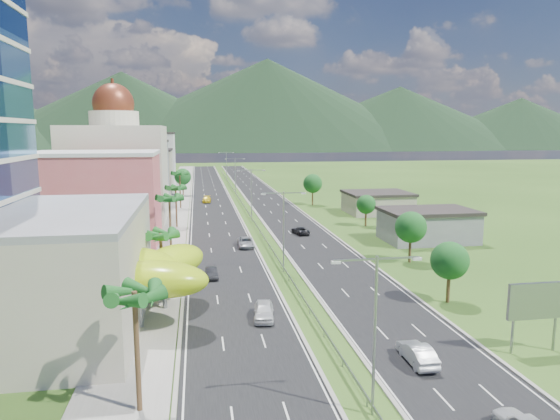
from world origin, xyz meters
TOP-DOWN VIEW (x-y plane):
  - ground at (0.00, 0.00)m, footprint 500.00×500.00m
  - road_left at (-7.50, 90.00)m, footprint 11.00×260.00m
  - road_right at (7.50, 90.00)m, footprint 11.00×260.00m
  - sidewalk_left at (-17.00, 90.00)m, footprint 7.00×260.00m
  - median_guardrail at (0.00, 71.99)m, footprint 0.10×216.06m
  - streetlight_median_a at (0.00, -25.00)m, footprint 6.04×0.25m
  - streetlight_median_b at (0.00, 10.00)m, footprint 6.04×0.25m
  - streetlight_median_c at (0.00, 50.00)m, footprint 6.04×0.25m
  - streetlight_median_d at (0.00, 95.00)m, footprint 6.04×0.25m
  - streetlight_median_e at (0.00, 140.00)m, footprint 6.04×0.25m
  - lime_canopy at (-20.00, -4.00)m, footprint 18.00×15.00m
  - pink_shophouse at (-28.00, 32.00)m, footprint 20.00×15.00m
  - domed_building at (-28.00, 55.00)m, footprint 20.00×20.00m
  - midrise_grey at (-27.00, 80.00)m, footprint 16.00×15.00m
  - midrise_beige at (-27.00, 102.00)m, footprint 16.00×15.00m
  - midrise_white at (-27.00, 125.00)m, footprint 16.00×15.00m
  - billboard at (17.00, -18.00)m, footprint 5.20×0.35m
  - shed_near at (28.00, 25.00)m, footprint 15.00×10.00m
  - shed_far at (30.00, 55.00)m, footprint 14.00×12.00m
  - palm_tree_a at (-15.50, -22.00)m, footprint 3.60×3.60m
  - palm_tree_b at (-15.50, 2.00)m, footprint 3.60×3.60m
  - palm_tree_c at (-15.50, 22.00)m, footprint 3.60×3.60m
  - palm_tree_d at (-15.50, 45.00)m, footprint 3.60×3.60m
  - palm_tree_e at (-15.50, 70.00)m, footprint 3.60×3.60m
  - leafy_tree_lfar at (-15.50, 95.00)m, footprint 4.90×4.90m
  - leafy_tree_ra at (16.00, -5.00)m, footprint 4.20×4.20m
  - leafy_tree_rb at (19.00, 12.00)m, footprint 4.55×4.55m
  - leafy_tree_rc at (22.00, 40.00)m, footprint 3.85×3.85m
  - leafy_tree_rd at (18.00, 70.00)m, footprint 4.90×4.90m
  - mountain_ridge at (60.00, 450.00)m, footprint 860.00×140.00m
  - car_white_near_left at (-4.92, -6.64)m, footprint 2.60×5.14m
  - car_dark_left at (-9.70, 8.72)m, footprint 1.68×4.06m
  - car_silver_mid_left at (-3.64, 25.50)m, footprint 2.66×5.59m
  - car_yellow_far_left at (-8.91, 79.29)m, footprint 2.52×5.52m
  - car_silver_right at (6.24, -18.36)m, footprint 1.80×5.04m
  - car_dark_far_right at (7.36, 34.17)m, footprint 3.01×5.11m
  - motorcycle at (-9.39, 8.18)m, footprint 0.79×2.13m

SIDE VIEW (x-z plane):
  - ground at x=0.00m, z-range 0.00..0.00m
  - mountain_ridge at x=60.00m, z-range -45.00..45.00m
  - road_left at x=-7.50m, z-range 0.00..0.04m
  - road_right at x=7.50m, z-range 0.00..0.04m
  - sidewalk_left at x=-17.00m, z-range 0.00..0.12m
  - median_guardrail at x=0.00m, z-range 0.24..1.00m
  - car_dark_left at x=-9.70m, z-range 0.04..1.35m
  - car_dark_far_right at x=7.36m, z-range 0.04..1.37m
  - motorcycle at x=-9.39m, z-range 0.04..1.37m
  - car_silver_mid_left at x=-3.64m, z-range 0.04..1.58m
  - car_yellow_far_left at x=-8.91m, z-range 0.04..1.61m
  - car_silver_right at x=6.24m, z-range 0.04..1.69m
  - car_white_near_left at x=-4.92m, z-range 0.04..1.72m
  - shed_far at x=30.00m, z-range 0.00..4.40m
  - shed_near at x=28.00m, z-range 0.00..5.00m
  - leafy_tree_rc at x=22.00m, z-range 1.21..7.54m
  - billboard at x=17.00m, z-range 1.32..7.52m
  - leafy_tree_ra at x=16.00m, z-range 1.33..8.23m
  - lime_canopy at x=-20.00m, z-range 1.29..8.69m
  - leafy_tree_rb at x=19.00m, z-range 1.44..8.92m
  - leafy_tree_lfar at x=-15.50m, z-range 1.55..9.60m
  - leafy_tree_rd at x=18.00m, z-range 1.55..9.60m
  - midrise_beige at x=-27.00m, z-range 0.00..13.00m
  - streetlight_median_a at x=0.00m, z-range 1.25..12.25m
  - streetlight_median_b at x=0.00m, z-range 1.25..12.25m
  - streetlight_median_c at x=0.00m, z-range 1.25..12.25m
  - streetlight_median_d at x=0.00m, z-range 1.25..12.25m
  - streetlight_median_e at x=0.00m, z-range 1.25..12.25m
  - palm_tree_b at x=-15.50m, z-range 3.01..11.11m
  - pink_shophouse at x=-28.00m, z-range 0.00..15.00m
  - palm_tree_d at x=-15.50m, z-range 3.24..11.84m
  - midrise_grey at x=-27.00m, z-range 0.00..16.00m
  - palm_tree_a at x=-15.50m, z-range 3.47..12.57m
  - palm_tree_e at x=-15.50m, z-range 3.61..13.01m
  - palm_tree_c at x=-15.50m, z-range 3.70..13.30m
  - midrise_white at x=-27.00m, z-range 0.00..18.00m
  - domed_building at x=-28.00m, z-range -3.00..25.70m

